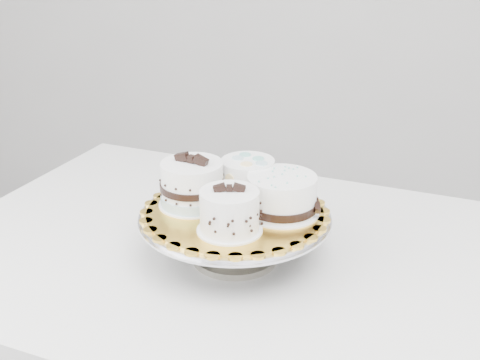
% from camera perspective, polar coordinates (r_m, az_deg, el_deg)
% --- Properties ---
extents(table, '(1.31, 0.99, 0.75)m').
position_cam_1_polar(table, '(1.18, 0.57, -9.98)').
color(table, white).
rests_on(table, floor).
extents(cake_stand, '(0.34, 0.34, 0.09)m').
position_cam_1_polar(cake_stand, '(1.08, -0.47, -4.53)').
color(cake_stand, gray).
rests_on(cake_stand, table).
extents(cake_board, '(0.35, 0.35, 0.00)m').
position_cam_1_polar(cake_board, '(1.06, -0.48, -3.03)').
color(cake_board, gold).
rests_on(cake_board, cake_stand).
extents(cake_swirl, '(0.12, 0.12, 0.09)m').
position_cam_1_polar(cake_swirl, '(0.98, -1.00, -3.07)').
color(cake_swirl, white).
rests_on(cake_swirl, cake_board).
extents(cake_banded, '(0.14, 0.14, 0.10)m').
position_cam_1_polar(cake_banded, '(1.07, -4.54, -0.54)').
color(cake_banded, white).
rests_on(cake_banded, cake_board).
extents(cake_dots, '(0.13, 0.13, 0.07)m').
position_cam_1_polar(cake_dots, '(1.10, 0.73, 0.19)').
color(cake_dots, white).
rests_on(cake_dots, cake_board).
extents(cake_ribbon, '(0.15, 0.14, 0.07)m').
position_cam_1_polar(cake_ribbon, '(1.04, 4.05, -1.51)').
color(cake_ribbon, white).
rests_on(cake_ribbon, cake_board).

